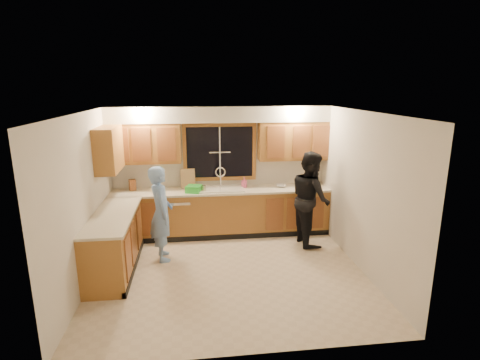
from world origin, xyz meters
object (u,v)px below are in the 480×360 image
object	(u,v)px
stove	(107,258)
bowl	(281,186)
knife_block	(132,185)
woman	(310,198)
sink	(221,192)
dishwasher	(178,216)
dish_crate	(194,189)
soap_bottle	(244,182)
man	(161,213)

from	to	relation	value
stove	bowl	size ratio (longest dim) A/B	4.40
knife_block	woman	bearing A→B (deg)	-37.56
sink	stove	xyz separation A→B (m)	(-1.80, -1.82, -0.41)
sink	stove	bearing A→B (deg)	-134.61
bowl	dishwasher	bearing A→B (deg)	-178.91
stove	dish_crate	size ratio (longest dim) A/B	3.35
stove	knife_block	distance (m)	2.05
sink	woman	xyz separation A→B (m)	(1.59, -0.62, 0.00)
sink	bowl	world-z (taller)	sink
bowl	soap_bottle	bearing A→B (deg)	174.62
stove	knife_block	xyz separation A→B (m)	(0.11, 1.96, 0.58)
dishwasher	dish_crate	xyz separation A→B (m)	(0.32, -0.12, 0.57)
dishwasher	man	size ratio (longest dim) A/B	0.51
dish_crate	soap_bottle	size ratio (longest dim) A/B	1.32
sink	knife_block	bearing A→B (deg)	175.31
dishwasher	dish_crate	size ratio (longest dim) A/B	3.05
man	bowl	xyz separation A→B (m)	(2.26, 0.99, 0.14)
dishwasher	woman	distance (m)	2.56
sink	stove	distance (m)	2.60
sink	man	distance (m)	1.45
man	woman	world-z (taller)	woman
woman	soap_bottle	xyz separation A→B (m)	(-1.13, 0.71, 0.15)
dish_crate	sink	bearing A→B (deg)	14.08
woman	knife_block	distance (m)	3.38
bowl	man	bearing A→B (deg)	-156.41
stove	woman	distance (m)	3.62
woman	soap_bottle	world-z (taller)	woman
sink	woman	world-z (taller)	woman
soap_bottle	bowl	world-z (taller)	soap_bottle
sink	dish_crate	world-z (taller)	sink
stove	man	bearing A→B (deg)	49.91
woman	bowl	bearing A→B (deg)	27.74
dishwasher	knife_block	bearing A→B (deg)	169.69
soap_bottle	bowl	size ratio (longest dim) A/B	1.00
dish_crate	bowl	world-z (taller)	dish_crate
man	knife_block	distance (m)	1.28
knife_block	dish_crate	size ratio (longest dim) A/B	0.79
stove	knife_block	world-z (taller)	knife_block
man	soap_bottle	xyz separation A→B (m)	(1.54, 1.06, 0.22)
man	bowl	distance (m)	2.47
woman	dish_crate	world-z (taller)	woman
sink	soap_bottle	bearing A→B (deg)	11.37
woman	man	bearing A→B (deg)	92.92
sink	dishwasher	size ratio (longest dim) A/B	1.05
man	knife_block	world-z (taller)	man
stove	knife_block	size ratio (longest dim) A/B	4.21
dishwasher	knife_block	size ratio (longest dim) A/B	3.84
stove	sink	bearing A→B (deg)	45.39
sink	dish_crate	xyz separation A→B (m)	(-0.53, -0.13, 0.12)
dish_crate	bowl	distance (m)	1.72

